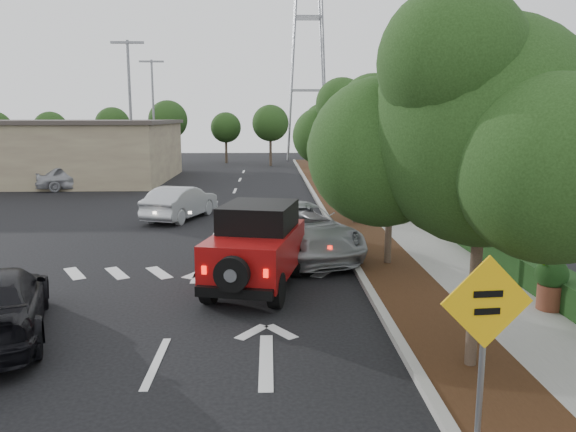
{
  "coord_description": "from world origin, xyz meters",
  "views": [
    {
      "loc": [
        2.08,
        -9.67,
        4.42
      ],
      "look_at": [
        2.5,
        3.0,
        2.17
      ],
      "focal_mm": 35.0,
      "sensor_mm": 36.0,
      "label": 1
    }
  ],
  "objects": [
    {
      "name": "ground",
      "position": [
        0.0,
        0.0,
        0.0
      ],
      "size": [
        120.0,
        120.0,
        0.0
      ],
      "primitive_type": "plane",
      "color": "black",
      "rests_on": "ground"
    },
    {
      "name": "curb",
      "position": [
        4.6,
        12.0,
        0.07
      ],
      "size": [
        0.2,
        70.0,
        0.15
      ],
      "primitive_type": "cube",
      "color": "#9E9B93",
      "rests_on": "ground"
    },
    {
      "name": "planting_strip",
      "position": [
        5.6,
        12.0,
        0.06
      ],
      "size": [
        1.8,
        70.0,
        0.12
      ],
      "primitive_type": "cube",
      "color": "black",
      "rests_on": "ground"
    },
    {
      "name": "sidewalk",
      "position": [
        7.5,
        12.0,
        0.06
      ],
      "size": [
        2.0,
        70.0,
        0.12
      ],
      "primitive_type": "cube",
      "color": "gray",
      "rests_on": "ground"
    },
    {
      "name": "hedge",
      "position": [
        8.9,
        12.0,
        0.4
      ],
      "size": [
        0.8,
        70.0,
        0.8
      ],
      "primitive_type": "cube",
      "color": "black",
      "rests_on": "ground"
    },
    {
      "name": "commercial_building",
      "position": [
        -16.0,
        30.0,
        2.0
      ],
      "size": [
        22.0,
        12.0,
        4.0
      ],
      "primitive_type": "cube",
      "color": "#7C6956",
      "rests_on": "ground"
    },
    {
      "name": "transmission_tower",
      "position": [
        6.0,
        48.0,
        0.0
      ],
      "size": [
        7.0,
        4.0,
        28.0
      ],
      "primitive_type": null,
      "color": "slate",
      "rests_on": "ground"
    },
    {
      "name": "street_tree_near",
      "position": [
        5.6,
        -0.5,
        0.0
      ],
      "size": [
        3.8,
        3.8,
        5.92
      ],
      "primitive_type": null,
      "color": "black",
      "rests_on": "ground"
    },
    {
      "name": "street_tree_mid",
      "position": [
        5.6,
        6.5,
        0.0
      ],
      "size": [
        3.2,
        3.2,
        5.32
      ],
      "primitive_type": null,
      "color": "black",
      "rests_on": "ground"
    },
    {
      "name": "street_tree_far",
      "position": [
        5.6,
        13.0,
        0.0
      ],
      "size": [
        3.4,
        3.4,
        5.62
      ],
      "primitive_type": null,
      "color": "black",
      "rests_on": "ground"
    },
    {
      "name": "light_pole_a",
      "position": [
        -6.5,
        26.0,
        0.0
      ],
      "size": [
        2.0,
        0.22,
        9.0
      ],
      "primitive_type": null,
      "color": "slate",
      "rests_on": "ground"
    },
    {
      "name": "light_pole_b",
      "position": [
        -7.5,
        38.0,
        0.0
      ],
      "size": [
        2.0,
        0.22,
        9.0
      ],
      "primitive_type": null,
      "color": "slate",
      "rests_on": "ground"
    },
    {
      "name": "red_jeep",
      "position": [
        1.77,
        4.61,
        1.11
      ],
      "size": [
        2.71,
        4.47,
        2.19
      ],
      "rotation": [
        0.0,
        0.0,
        -0.23
      ],
      "color": "black",
      "rests_on": "ground"
    },
    {
      "name": "silver_suv_ahead",
      "position": [
        2.94,
        7.96,
        0.83
      ],
      "size": [
        4.47,
        6.55,
        1.67
      ],
      "primitive_type": "imported",
      "rotation": [
        0.0,
        0.0,
        0.31
      ],
      "color": "#94979B",
      "rests_on": "ground"
    },
    {
      "name": "silver_sedan_oncoming",
      "position": [
        -1.79,
        14.66,
        0.72
      ],
      "size": [
        2.92,
        4.65,
        1.45
      ],
      "primitive_type": "imported",
      "rotation": [
        0.0,
        0.0,
        2.8
      ],
      "color": "#B0B3B8",
      "rests_on": "ground"
    },
    {
      "name": "parked_suv",
      "position": [
        -9.69,
        24.85,
        0.79
      ],
      "size": [
        5.01,
        3.36,
        1.58
      ],
      "primitive_type": "imported",
      "rotation": [
        0.0,
        0.0,
        1.92
      ],
      "color": "#A0A1A7",
      "rests_on": "ground"
    },
    {
      "name": "speed_hump_sign",
      "position": [
        4.8,
        -3.0,
        1.8
      ],
      "size": [
        1.22,
        0.15,
        2.6
      ],
      "rotation": [
        0.0,
        0.0,
        0.09
      ],
      "color": "slate",
      "rests_on": "ground"
    },
    {
      "name": "terracotta_planter",
      "position": [
        8.4,
        2.27,
        0.84
      ],
      "size": [
        0.71,
        0.71,
        1.25
      ],
      "rotation": [
        0.0,
        0.0,
        -0.01
      ],
      "color": "brown",
      "rests_on": "ground"
    }
  ]
}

